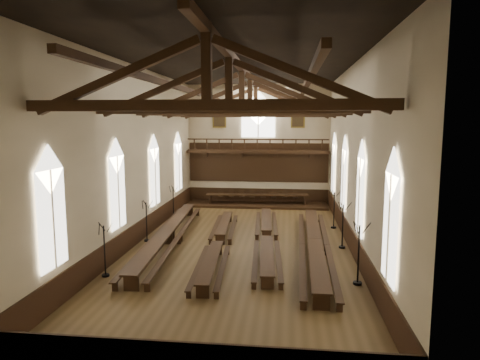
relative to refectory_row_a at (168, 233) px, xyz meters
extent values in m
plane|color=brown|center=(4.27, -0.02, -0.59)|extent=(26.00, 26.00, 0.00)
plane|color=beige|center=(4.27, 12.98, 4.41)|extent=(12.00, 0.00, 12.00)
plane|color=beige|center=(4.27, -13.02, 4.41)|extent=(12.00, 0.00, 12.00)
plane|color=beige|center=(-1.73, -0.02, 4.41)|extent=(0.00, 26.00, 26.00)
plane|color=beige|center=(10.27, -0.02, 4.41)|extent=(0.00, 26.00, 26.00)
plane|color=black|center=(4.27, -0.02, 9.41)|extent=(26.00, 26.00, 0.00)
cube|color=black|center=(4.27, 12.94, 0.01)|extent=(11.90, 0.08, 1.20)
cube|color=black|center=(-1.69, -0.02, 0.01)|extent=(0.08, 25.90, 1.20)
cube|color=black|center=(10.23, -0.02, 0.01)|extent=(0.08, 25.90, 1.20)
cube|color=white|center=(-1.63, -9.02, 2.81)|extent=(0.05, 1.80, 3.60)
cube|color=white|center=(-1.63, -9.02, 4.61)|extent=(0.05, 1.80, 1.80)
cylinder|color=beige|center=(-1.59, -9.02, 2.81)|extent=(0.08, 0.08, 3.60)
cube|color=white|center=(-1.63, -3.02, 2.81)|extent=(0.05, 1.80, 3.60)
cube|color=white|center=(-1.63, -3.02, 4.61)|extent=(0.05, 1.80, 1.80)
cylinder|color=beige|center=(-1.59, -3.02, 2.81)|extent=(0.08, 0.08, 3.60)
cube|color=white|center=(-1.63, 2.98, 2.81)|extent=(0.05, 1.80, 3.60)
cube|color=white|center=(-1.63, 2.98, 4.61)|extent=(0.05, 1.80, 1.80)
cylinder|color=beige|center=(-1.59, 2.98, 2.81)|extent=(0.08, 0.08, 3.60)
cube|color=white|center=(-1.63, 8.98, 2.81)|extent=(0.05, 1.80, 3.60)
cube|color=white|center=(-1.63, 8.98, 4.61)|extent=(0.05, 1.80, 1.80)
cylinder|color=beige|center=(-1.59, 8.98, 2.81)|extent=(0.08, 0.08, 3.60)
cube|color=white|center=(10.17, -9.02, 2.81)|extent=(0.05, 1.80, 3.60)
cube|color=white|center=(10.17, -9.02, 4.61)|extent=(0.05, 1.80, 1.80)
cylinder|color=beige|center=(10.13, -9.02, 2.81)|extent=(0.08, 0.08, 3.60)
cube|color=white|center=(10.17, -3.02, 2.81)|extent=(0.05, 1.80, 3.60)
cube|color=white|center=(10.17, -3.02, 4.61)|extent=(0.05, 1.80, 1.80)
cylinder|color=beige|center=(10.13, -3.02, 2.81)|extent=(0.08, 0.08, 3.60)
cube|color=white|center=(10.17, 2.98, 2.81)|extent=(0.05, 1.80, 3.60)
cube|color=white|center=(10.17, 2.98, 4.61)|extent=(0.05, 1.80, 1.80)
cylinder|color=beige|center=(10.13, 2.98, 2.81)|extent=(0.08, 0.08, 3.60)
cube|color=white|center=(10.17, 8.98, 2.81)|extent=(0.05, 1.80, 3.60)
cube|color=white|center=(10.17, 8.98, 4.61)|extent=(0.05, 1.80, 1.80)
cylinder|color=beige|center=(10.13, 8.98, 2.81)|extent=(0.08, 0.08, 3.60)
cube|color=silver|center=(4.27, 12.88, 6.21)|extent=(2.80, 0.05, 2.40)
cube|color=silver|center=(4.27, 12.88, 7.41)|extent=(2.80, 0.05, 2.80)
cylinder|color=beige|center=(4.27, 12.84, 6.21)|extent=(0.10, 0.10, 2.40)
cube|color=#321E10|center=(4.27, 12.33, 3.81)|extent=(11.80, 1.20, 0.20)
cube|color=black|center=(4.27, 12.92, 2.86)|extent=(11.80, 0.10, 3.30)
cube|color=#321E10|center=(4.27, 11.79, 4.86)|extent=(11.60, 0.12, 0.10)
cube|color=#321E10|center=(4.27, 11.79, 3.96)|extent=(11.60, 0.12, 0.10)
cube|color=#321E10|center=(-0.23, 12.73, 3.56)|extent=(0.35, 0.40, 0.50)
cube|color=#321E10|center=(2.77, 12.73, 3.56)|extent=(0.35, 0.40, 0.50)
cube|color=#321E10|center=(5.77, 12.73, 3.56)|extent=(0.35, 0.40, 0.50)
cube|color=#321E10|center=(8.77, 12.73, 3.56)|extent=(0.35, 0.40, 0.50)
cube|color=brown|center=(0.97, 12.89, 6.51)|extent=(1.15, 0.06, 1.45)
cube|color=black|center=(0.97, 12.85, 6.51)|extent=(0.95, 0.04, 1.25)
cube|color=brown|center=(7.57, 12.89, 6.51)|extent=(1.15, 0.06, 1.45)
cube|color=black|center=(7.57, 12.85, 6.51)|extent=(0.95, 0.04, 1.25)
cube|color=#321E10|center=(4.27, -10.02, 6.81)|extent=(11.70, 0.35, 0.35)
cube|color=#321E10|center=(4.27, -10.02, 8.11)|extent=(0.30, 0.30, 2.40)
cube|color=#321E10|center=(1.39, -10.02, 7.71)|extent=(5.44, 0.26, 2.40)
cube|color=#321E10|center=(7.15, -10.02, 7.71)|extent=(5.44, 0.26, 2.40)
cube|color=#321E10|center=(4.27, -5.02, 6.81)|extent=(11.70, 0.35, 0.35)
cube|color=#321E10|center=(4.27, -5.02, 8.11)|extent=(0.30, 0.30, 2.40)
cube|color=#321E10|center=(1.39, -5.02, 7.71)|extent=(5.44, 0.26, 2.40)
cube|color=#321E10|center=(7.15, -5.02, 7.71)|extent=(5.44, 0.26, 2.40)
cube|color=#321E10|center=(4.27, -0.02, 6.81)|extent=(11.70, 0.35, 0.35)
cube|color=#321E10|center=(4.27, -0.02, 8.11)|extent=(0.30, 0.30, 2.40)
cube|color=#321E10|center=(1.39, -0.02, 7.71)|extent=(5.44, 0.26, 2.40)
cube|color=#321E10|center=(7.15, -0.02, 7.71)|extent=(5.44, 0.26, 2.40)
cube|color=#321E10|center=(4.27, 4.98, 6.81)|extent=(11.70, 0.35, 0.35)
cube|color=#321E10|center=(4.27, 4.98, 8.11)|extent=(0.30, 0.30, 2.40)
cube|color=#321E10|center=(1.39, 4.98, 7.71)|extent=(5.44, 0.26, 2.40)
cube|color=#321E10|center=(7.15, 4.98, 7.71)|extent=(5.44, 0.26, 2.40)
cube|color=#321E10|center=(4.27, 9.98, 6.81)|extent=(11.70, 0.35, 0.35)
cube|color=#321E10|center=(4.27, 9.98, 8.11)|extent=(0.30, 0.30, 2.40)
cube|color=#321E10|center=(1.39, 9.98, 7.71)|extent=(5.44, 0.26, 2.40)
cube|color=#321E10|center=(7.15, 9.98, 7.71)|extent=(5.44, 0.26, 2.40)
cube|color=#321E10|center=(0.91, -0.02, 8.11)|extent=(0.25, 25.70, 0.25)
cube|color=#321E10|center=(7.63, -0.02, 8.11)|extent=(0.25, 25.70, 0.25)
cube|color=#321E10|center=(4.27, -0.02, 9.11)|extent=(0.30, 25.70, 0.30)
cube|color=#321E10|center=(0.00, -3.70, 0.17)|extent=(1.24, 7.54, 0.09)
cube|color=#321E10|center=(0.00, -7.08, -0.23)|extent=(0.64, 0.13, 0.72)
cube|color=#321E10|center=(0.00, -0.32, -0.23)|extent=(0.64, 0.13, 0.72)
cube|color=#321E10|center=(0.00, -3.70, -0.32)|extent=(0.52, 6.64, 0.09)
cube|color=#321E10|center=(-0.66, -3.74, -0.14)|extent=(0.79, 7.51, 0.06)
cube|color=#321E10|center=(-0.66, -7.17, -0.38)|extent=(0.24, 0.09, 0.42)
cube|color=#321E10|center=(-0.66, -0.31, -0.38)|extent=(0.24, 0.09, 0.42)
cube|color=#321E10|center=(0.66, -3.66, -0.14)|extent=(0.79, 7.51, 0.06)
cube|color=#321E10|center=(0.66, -7.09, -0.38)|extent=(0.24, 0.09, 0.42)
cube|color=#321E10|center=(0.66, -0.23, -0.38)|extent=(0.24, 0.09, 0.42)
cube|color=#321E10|center=(0.00, 3.70, 0.17)|extent=(1.24, 7.54, 0.09)
cube|color=#321E10|center=(0.00, 0.32, -0.23)|extent=(0.64, 0.13, 0.72)
cube|color=#321E10|center=(0.00, 7.08, -0.23)|extent=(0.64, 0.13, 0.72)
cube|color=#321E10|center=(0.00, 3.70, -0.32)|extent=(0.52, 6.64, 0.09)
cube|color=#321E10|center=(-0.66, 3.66, -0.14)|extent=(0.79, 7.51, 0.06)
cube|color=#321E10|center=(-0.66, 0.23, -0.38)|extent=(0.24, 0.09, 0.42)
cube|color=#321E10|center=(-0.66, 7.09, -0.38)|extent=(0.24, 0.09, 0.42)
cube|color=#321E10|center=(0.66, 3.74, -0.14)|extent=(0.79, 7.51, 0.06)
cube|color=#321E10|center=(0.66, 0.31, -0.38)|extent=(0.24, 0.09, 0.42)
cube|color=#321E10|center=(0.66, 7.17, -0.38)|extent=(0.24, 0.09, 0.42)
cube|color=#321E10|center=(3.10, -4.68, 0.04)|extent=(1.01, 6.20, 0.07)
cube|color=#321E10|center=(3.10, -7.46, -0.29)|extent=(0.53, 0.10, 0.59)
cube|color=#321E10|center=(3.10, -1.90, -0.29)|extent=(0.53, 0.10, 0.59)
cube|color=#321E10|center=(3.10, -4.68, -0.37)|extent=(0.42, 5.46, 0.07)
cube|color=#321E10|center=(2.55, -4.72, -0.22)|extent=(0.64, 6.18, 0.05)
cube|color=#321E10|center=(2.55, -7.54, -0.41)|extent=(0.20, 0.07, 0.34)
cube|color=#321E10|center=(2.55, -1.90, -0.41)|extent=(0.20, 0.07, 0.34)
cube|color=#321E10|center=(3.64, -4.65, -0.22)|extent=(0.64, 6.18, 0.05)
cube|color=#321E10|center=(3.64, -7.47, -0.41)|extent=(0.20, 0.07, 0.34)
cube|color=#321E10|center=(3.64, -1.83, -0.41)|extent=(0.20, 0.07, 0.34)
cube|color=#321E10|center=(3.10, 2.72, 0.04)|extent=(1.01, 6.20, 0.07)
cube|color=#321E10|center=(3.10, -0.06, -0.29)|extent=(0.53, 0.10, 0.59)
cube|color=#321E10|center=(3.10, 5.50, -0.29)|extent=(0.53, 0.10, 0.59)
cube|color=#321E10|center=(3.10, 2.72, -0.37)|extent=(0.42, 5.46, 0.07)
cube|color=#321E10|center=(2.55, 2.68, -0.22)|extent=(0.64, 6.18, 0.05)
cube|color=#321E10|center=(2.55, -0.14, -0.41)|extent=(0.20, 0.07, 0.34)
cube|color=#321E10|center=(2.55, 5.50, -0.41)|extent=(0.20, 0.07, 0.34)
cube|color=#321E10|center=(3.64, 2.75, -0.22)|extent=(0.64, 6.18, 0.05)
cube|color=#321E10|center=(3.64, -0.07, -0.41)|extent=(0.20, 0.07, 0.34)
cube|color=#321E10|center=(3.64, 5.57, -0.41)|extent=(0.20, 0.07, 0.34)
cube|color=#321E10|center=(5.64, -3.44, 0.05)|extent=(0.97, 6.30, 0.07)
cube|color=#321E10|center=(5.64, -6.27, -0.29)|extent=(0.54, 0.10, 0.60)
cube|color=#321E10|center=(5.64, -0.62, -0.29)|extent=(0.54, 0.10, 0.60)
cube|color=#321E10|center=(5.64, -3.44, -0.36)|extent=(0.38, 5.55, 0.07)
cube|color=#321E10|center=(5.08, -3.48, -0.21)|extent=(0.60, 6.28, 0.05)
cube|color=#321E10|center=(5.08, -6.34, -0.41)|extent=(0.20, 0.07, 0.35)
cube|color=#321E10|center=(5.08, -0.61, -0.41)|extent=(0.20, 0.07, 0.35)
cube|color=#321E10|center=(6.19, -3.41, -0.21)|extent=(0.60, 6.28, 0.05)
cube|color=#321E10|center=(6.19, -6.28, -0.41)|extent=(0.20, 0.07, 0.35)
cube|color=#321E10|center=(6.19, -0.55, -0.41)|extent=(0.20, 0.07, 0.35)
cube|color=#321E10|center=(5.64, 3.96, 0.05)|extent=(0.97, 6.30, 0.07)
cube|color=#321E10|center=(5.64, 1.13, -0.29)|extent=(0.54, 0.10, 0.60)
cube|color=#321E10|center=(5.64, 6.78, -0.29)|extent=(0.54, 0.10, 0.60)
cube|color=#321E10|center=(5.64, 3.96, -0.36)|extent=(0.38, 5.55, 0.07)
cube|color=#321E10|center=(5.08, 3.92, -0.21)|extent=(0.60, 6.28, 0.05)
cube|color=#321E10|center=(5.08, 1.06, -0.41)|extent=(0.20, 0.07, 0.35)
cube|color=#321E10|center=(5.08, 6.79, -0.41)|extent=(0.20, 0.07, 0.35)
cube|color=#321E10|center=(6.19, 3.99, -0.21)|extent=(0.60, 6.28, 0.05)
cube|color=#321E10|center=(6.19, 1.12, -0.41)|extent=(0.20, 0.07, 0.35)
cube|color=#321E10|center=(6.19, 6.85, -0.41)|extent=(0.20, 0.07, 0.35)
cube|color=#321E10|center=(8.26, -4.72, 0.16)|extent=(0.91, 7.39, 0.08)
cube|color=#321E10|center=(8.26, -8.04, -0.23)|extent=(0.63, 0.10, 0.71)
cube|color=#321E10|center=(8.26, -1.40, -0.23)|extent=(0.63, 0.10, 0.71)
cube|color=#321E10|center=(8.26, -4.72, -0.32)|extent=(0.24, 6.54, 0.08)
cube|color=#321E10|center=(7.60, -4.70, -0.14)|extent=(0.47, 7.38, 0.06)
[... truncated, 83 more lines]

